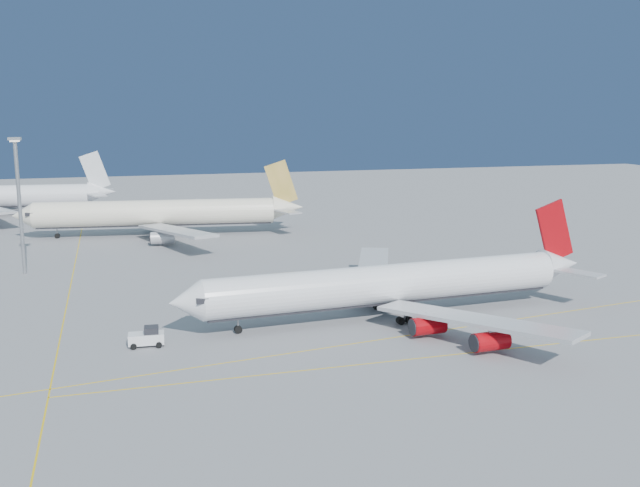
{
  "coord_description": "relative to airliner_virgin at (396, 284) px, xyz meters",
  "views": [
    {
      "loc": [
        -32.59,
        -90.21,
        29.88
      ],
      "look_at": [
        2.12,
        26.91,
        7.0
      ],
      "focal_mm": 40.0,
      "sensor_mm": 36.0,
      "label": 1
    }
  ],
  "objects": [
    {
      "name": "airliner_virgin",
      "position": [
        0.0,
        0.0,
        0.0
      ],
      "size": [
        65.67,
        58.87,
        16.19
      ],
      "rotation": [
        0.0,
        0.0,
        0.06
      ],
      "color": "white",
      "rests_on": "ground"
    },
    {
      "name": "pushback_tug",
      "position": [
        -35.79,
        -3.44,
        -3.71
      ],
      "size": [
        4.66,
        3.05,
        2.53
      ],
      "rotation": [
        0.0,
        0.0,
        -0.08
      ],
      "color": "white",
      "rests_on": "ground"
    },
    {
      "name": "light_mast",
      "position": [
        -55.36,
        45.26,
        9.95
      ],
      "size": [
        2.17,
        2.17,
        25.13
      ],
      "color": "gray",
      "rests_on": "ground"
    },
    {
      "name": "taxiway_lines",
      "position": [
        -21.53,
        2.6,
        -4.87
      ],
      "size": [
        118.86,
        140.0,
        0.02
      ],
      "color": "gold",
      "rests_on": "ground"
    },
    {
      "name": "ground",
      "position": [
        -6.82,
        -3.75,
        -4.88
      ],
      "size": [
        500.0,
        500.0,
        0.0
      ],
      "primitive_type": "plane",
      "color": "slate",
      "rests_on": "ground"
    },
    {
      "name": "airliner_etihad",
      "position": [
        -27.51,
        80.04,
        0.6
      ],
      "size": [
        68.98,
        63.28,
        18.01
      ],
      "rotation": [
        0.0,
        0.0,
        -0.12
      ],
      "color": "silver",
      "rests_on": "ground"
    }
  ]
}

